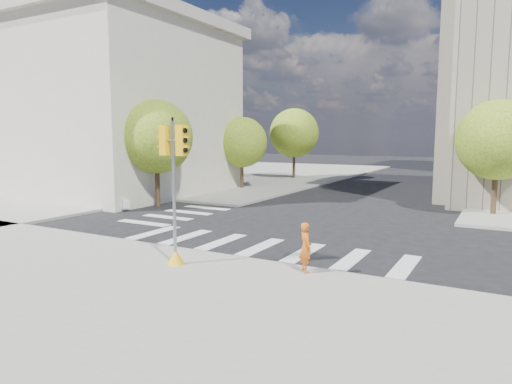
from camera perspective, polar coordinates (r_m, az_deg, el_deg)
ground at (r=19.43m, az=3.69°, el=-5.68°), size 160.00×160.00×0.00m
sidewalk_near at (r=11.00m, az=-22.84°, el=-15.97°), size 30.00×14.00×0.15m
sidewalk_far_left at (r=51.65m, az=-3.98°, el=2.36°), size 28.00×40.00×0.15m
classical_building at (r=37.77m, az=-19.37°, el=9.94°), size 19.00×15.00×12.70m
tree_lw_near at (r=28.16m, az=-12.36°, el=6.73°), size 4.40×4.40×6.41m
tree_lw_mid at (r=36.27m, az=-1.78°, el=6.23°), size 4.00×4.00×5.77m
tree_lw_far at (r=45.15m, az=4.79°, el=7.35°), size 4.80×4.80×6.95m
tree_re_near at (r=27.14m, az=27.97°, el=5.76°), size 4.20×4.20×6.16m
tree_re_mid at (r=39.14m, az=28.40°, el=6.31°), size 4.60×4.60×6.66m
tree_re_far at (r=51.14m, az=28.57°, el=5.73°), size 4.00×4.00×5.88m
lamp_near at (r=31.13m, az=29.12°, el=6.72°), size 0.35×0.18×8.11m
lamp_far at (r=45.13m, az=29.17°, el=6.54°), size 0.35×0.18×8.11m
traffic_signal at (r=14.72m, az=-10.18°, el=-1.39°), size 1.08×0.56×4.69m
photographer at (r=13.99m, az=6.22°, el=-6.89°), size 0.65×0.66×1.53m
planter_wall at (r=29.66m, az=-17.94°, el=-0.81°), size 5.64×2.83×0.50m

